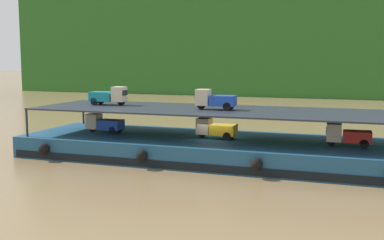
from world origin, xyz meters
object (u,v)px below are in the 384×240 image
object	(u,v)px
mini_truck_lower_stern	(104,123)
mini_truck_lower_aft	(216,128)
mini_truck_lower_mid	(348,135)
mini_truck_upper_stern	(109,96)
cargo_barge	(217,149)
mini_truck_upper_mid	(215,100)

from	to	relation	value
mini_truck_lower_stern	mini_truck_lower_aft	world-z (taller)	same
mini_truck_lower_mid	mini_truck_upper_stern	world-z (taller)	mini_truck_upper_stern
mini_truck_lower_aft	cargo_barge	bearing A→B (deg)	8.08
mini_truck_lower_mid	mini_truck_upper_mid	distance (m)	8.95
mini_truck_lower_stern	mini_truck_upper_stern	xyz separation A→B (m)	(0.03, 0.77, 2.00)
mini_truck_lower_aft	mini_truck_upper_stern	size ratio (longest dim) A/B	0.99
mini_truck_lower_stern	mini_truck_lower_mid	xyz separation A→B (m)	(17.25, 0.16, 0.00)
cargo_barge	mini_truck_lower_aft	xyz separation A→B (m)	(-0.10, -0.01, 1.44)
mini_truck_lower_aft	mini_truck_upper_stern	xyz separation A→B (m)	(-8.54, 0.54, 2.00)
cargo_barge	mini_truck_lower_aft	size ratio (longest dim) A/B	10.00
mini_truck_lower_stern	mini_truck_lower_aft	size ratio (longest dim) A/B	1.00
mini_truck_lower_aft	mini_truck_upper_mid	xyz separation A→B (m)	(-0.05, -0.07, 2.00)
cargo_barge	mini_truck_upper_mid	world-z (taller)	mini_truck_upper_mid
mini_truck_lower_aft	mini_truck_lower_mid	distance (m)	8.67
cargo_barge	mini_truck_lower_stern	distance (m)	8.79
mini_truck_lower_stern	mini_truck_upper_mid	size ratio (longest dim) A/B	0.99
mini_truck_lower_mid	mini_truck_upper_mid	bearing A→B (deg)	-179.99
mini_truck_lower_stern	mini_truck_upper_stern	size ratio (longest dim) A/B	0.99
mini_truck_lower_mid	mini_truck_lower_aft	bearing A→B (deg)	179.54
mini_truck_lower_mid	mini_truck_upper_stern	bearing A→B (deg)	177.97
mini_truck_lower_stern	mini_truck_lower_mid	distance (m)	17.25
cargo_barge	mini_truck_lower_mid	size ratio (longest dim) A/B	9.87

